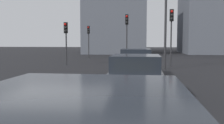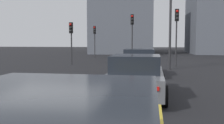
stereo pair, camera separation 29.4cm
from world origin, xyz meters
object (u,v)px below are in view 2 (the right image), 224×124
(traffic_light_far_left, at_px, (177,26))
(street_lamp_kerbside, at_px, (170,14))
(traffic_light_far_right, at_px, (132,28))
(traffic_light_near_left, at_px, (95,35))
(car_silver_left_lead, at_px, (139,62))
(car_grey_left_second, at_px, (136,76))
(traffic_light_near_right, at_px, (71,34))

(traffic_light_far_left, bearing_deg, street_lamp_kerbside, -22.39)
(traffic_light_far_right, height_order, street_lamp_kerbside, street_lamp_kerbside)
(traffic_light_near_left, bearing_deg, car_silver_left_lead, 19.06)
(car_silver_left_lead, xyz_separation_m, traffic_light_far_left, (4.92, -2.60, 2.40))
(traffic_light_near_left, xyz_separation_m, traffic_light_far_left, (-9.09, -8.31, 0.43))
(traffic_light_near_left, bearing_deg, traffic_light_far_left, 39.31)
(car_grey_left_second, xyz_separation_m, street_lamp_kerbside, (8.84, -1.87, 3.06))
(car_grey_left_second, height_order, traffic_light_far_right, traffic_light_far_right)
(traffic_light_far_left, bearing_deg, traffic_light_far_right, -134.21)
(traffic_light_near_left, xyz_separation_m, traffic_light_far_right, (-6.01, -4.76, 0.42))
(traffic_light_near_right, bearing_deg, car_silver_left_lead, 50.61)
(traffic_light_far_left, xyz_separation_m, street_lamp_kerbside, (-1.80, 0.62, 0.65))
(traffic_light_near_right, relative_size, street_lamp_kerbside, 0.56)
(car_silver_left_lead, bearing_deg, car_grey_left_second, -179.77)
(car_grey_left_second, height_order, street_lamp_kerbside, street_lamp_kerbside)
(street_lamp_kerbside, bearing_deg, traffic_light_near_right, 73.23)
(traffic_light_far_left, bearing_deg, traffic_light_near_right, -97.03)
(car_grey_left_second, relative_size, traffic_light_far_left, 0.97)
(car_grey_left_second, height_order, traffic_light_near_right, traffic_light_near_right)
(car_silver_left_lead, distance_m, street_lamp_kerbside, 4.79)
(car_grey_left_second, bearing_deg, traffic_light_near_right, 29.12)
(street_lamp_kerbside, bearing_deg, car_silver_left_lead, 147.73)
(car_grey_left_second, distance_m, street_lamp_kerbside, 9.54)
(car_silver_left_lead, bearing_deg, traffic_light_far_left, -28.57)
(traffic_light_far_left, distance_m, street_lamp_kerbside, 2.01)
(car_grey_left_second, distance_m, traffic_light_far_left, 11.19)
(traffic_light_far_right, xyz_separation_m, street_lamp_kerbside, (-4.88, -2.93, 0.66))
(traffic_light_far_left, relative_size, traffic_light_far_right, 1.00)
(car_grey_left_second, relative_size, traffic_light_far_right, 0.97)
(car_grey_left_second, xyz_separation_m, traffic_light_far_right, (13.72, 1.05, 2.40))
(traffic_light_near_left, xyz_separation_m, traffic_light_near_right, (-8.53, 0.11, -0.16))
(traffic_light_near_right, height_order, traffic_light_far_left, traffic_light_far_left)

